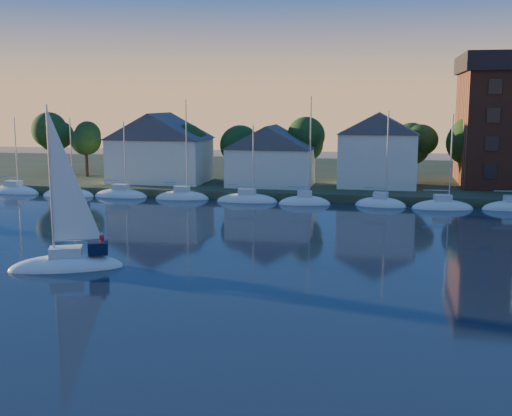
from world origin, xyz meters
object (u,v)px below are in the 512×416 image
(clubhouse_west, at_px, (160,147))
(clubhouse_east, at_px, (378,149))
(clubhouse_centre, at_px, (271,155))
(hero_sailboat, at_px, (68,261))

(clubhouse_west, height_order, clubhouse_east, clubhouse_east)
(clubhouse_west, xyz_separation_m, clubhouse_centre, (16.00, -1.00, -0.80))
(clubhouse_east, height_order, hero_sailboat, hero_sailboat)
(hero_sailboat, bearing_deg, clubhouse_west, -101.97)
(clubhouse_east, bearing_deg, clubhouse_centre, -171.87)
(clubhouse_west, relative_size, clubhouse_centre, 1.18)
(clubhouse_centre, height_order, clubhouse_east, clubhouse_east)
(clubhouse_centre, distance_m, clubhouse_east, 14.17)
(clubhouse_west, distance_m, clubhouse_centre, 16.05)
(clubhouse_west, distance_m, clubhouse_east, 30.02)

